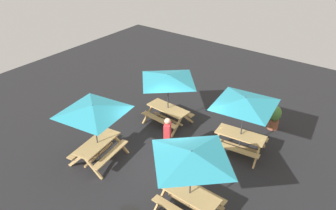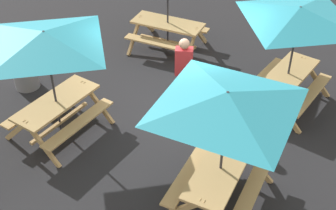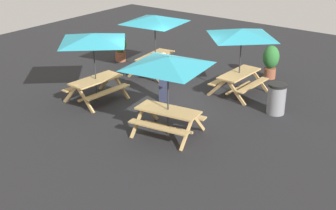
# 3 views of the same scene
# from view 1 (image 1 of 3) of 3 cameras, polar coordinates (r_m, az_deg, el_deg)

# --- Properties ---
(ground_plane) EXTENTS (24.00, 24.00, 0.00)m
(ground_plane) POSITION_cam_1_polar(r_m,az_deg,el_deg) (12.17, 0.25, -9.30)
(ground_plane) COLOR #232326
(ground_plane) RESTS_ON ground
(picnic_table_0) EXTENTS (2.13, 2.13, 2.34)m
(picnic_table_0) POSITION_cam_1_polar(r_m,az_deg,el_deg) (13.07, 0.00, 4.12)
(picnic_table_0) COLOR tan
(picnic_table_0) RESTS_ON ground
(picnic_table_1) EXTENTS (2.06, 2.06, 2.34)m
(picnic_table_1) POSITION_cam_1_polar(r_m,az_deg,el_deg) (9.03, 4.10, -9.53)
(picnic_table_1) COLOR tan
(picnic_table_1) RESTS_ON ground
(picnic_table_2) EXTENTS (2.80, 2.80, 2.34)m
(picnic_table_2) POSITION_cam_1_polar(r_m,az_deg,el_deg) (11.26, -12.86, -1.39)
(picnic_table_2) COLOR tan
(picnic_table_2) RESTS_ON ground
(picnic_table_3) EXTENTS (2.81, 2.81, 2.34)m
(picnic_table_3) POSITION_cam_1_polar(r_m,az_deg,el_deg) (11.72, 13.22, -0.08)
(picnic_table_3) COLOR tan
(picnic_table_3) RESTS_ON ground
(potted_plant_0) EXTENTS (0.54, 0.54, 1.07)m
(potted_plant_0) POSITION_cam_1_polar(r_m,az_deg,el_deg) (14.12, 18.02, -1.90)
(potted_plant_0) COLOR #935138
(potted_plant_0) RESTS_ON ground
(person_standing) EXTENTS (0.36, 0.42, 1.67)m
(person_standing) POSITION_cam_1_polar(r_m,az_deg,el_deg) (11.72, -0.11, -5.60)
(person_standing) COLOR #2D334C
(person_standing) RESTS_ON ground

